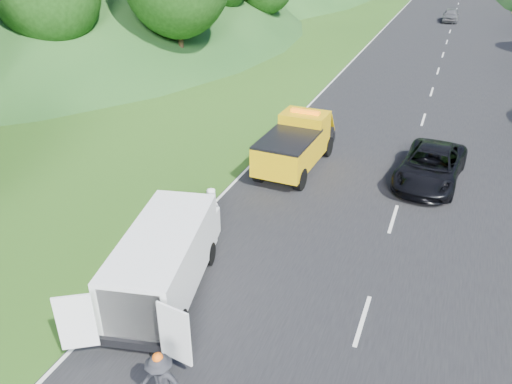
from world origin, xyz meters
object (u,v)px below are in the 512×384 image
at_px(child, 205,249).
at_px(suitcase, 169,234).
at_px(spare_tire, 161,354).
at_px(white_van, 166,257).
at_px(tow_truck, 296,143).
at_px(woman, 214,232).
at_px(passing_suv, 428,182).

relative_size(child, suitcase, 2.11).
bearing_deg(spare_tire, white_van, 115.98).
xyz_separation_m(tow_truck, woman, (-1.04, -6.44, -1.20)).
bearing_deg(tow_truck, passing_suv, 9.49).
xyz_separation_m(white_van, suitcase, (-1.42, 2.44, -0.97)).
bearing_deg(suitcase, tow_truck, 73.00).
height_order(tow_truck, woman, tow_truck).
xyz_separation_m(tow_truck, suitcase, (-2.29, -7.50, -0.93)).
xyz_separation_m(white_van, spare_tire, (1.13, -2.31, -1.24)).
xyz_separation_m(white_van, passing_suv, (6.73, 10.67, -1.24)).
relative_size(child, spare_tire, 1.89).
xyz_separation_m(white_van, child, (0.00, 2.41, -1.24)).
bearing_deg(passing_suv, spare_tire, -107.46).
distance_m(white_van, spare_tire, 2.86).
bearing_deg(white_van, woman, 80.43).
bearing_deg(passing_suv, white_van, -116.37).
xyz_separation_m(suitcase, passing_suv, (8.15, 8.23, -0.26)).
xyz_separation_m(child, spare_tire, (1.12, -4.73, 0.00)).
distance_m(white_van, suitcase, 2.99).
height_order(white_van, spare_tire, white_van).
distance_m(white_van, child, 2.71).
bearing_deg(suitcase, spare_tire, -61.82).
relative_size(tow_truck, child, 5.16).
bearing_deg(white_van, passing_suv, 45.39).
bearing_deg(spare_tire, woman, 102.59).
distance_m(suitcase, passing_suv, 11.58).
distance_m(white_van, passing_suv, 12.67).
bearing_deg(spare_tire, passing_suv, 66.66).
distance_m(tow_truck, passing_suv, 6.02).
distance_m(white_van, woman, 3.72).
height_order(tow_truck, passing_suv, tow_truck).
height_order(tow_truck, suitcase, tow_truck).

